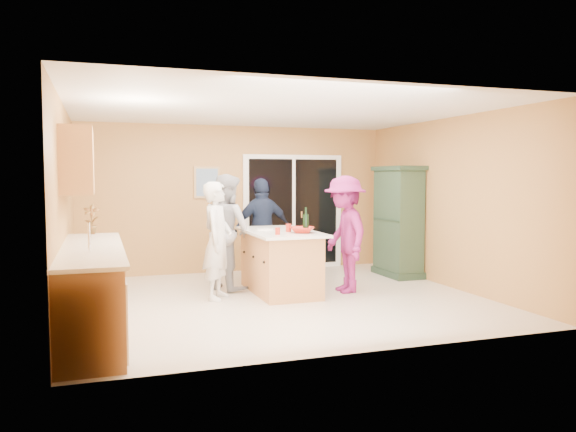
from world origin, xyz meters
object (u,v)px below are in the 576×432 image
object	(u,v)px
woman_white	(218,241)
woman_grey	(227,232)
woman_magenta	(345,234)
kitchen_island	(280,263)
green_hutch	(398,223)
woman_navy	(263,229)

from	to	relation	value
woman_white	woman_grey	bearing A→B (deg)	5.00
woman_magenta	woman_white	bearing A→B (deg)	-90.83
kitchen_island	woman_grey	size ratio (longest dim) A/B	1.00
green_hutch	woman_navy	world-z (taller)	green_hutch
kitchen_island	woman_navy	xyz separation A→B (m)	(0.03, 1.02, 0.41)
kitchen_island	green_hutch	world-z (taller)	green_hutch
kitchen_island	woman_magenta	size ratio (longest dim) A/B	1.01
woman_white	woman_magenta	xyz separation A→B (m)	(1.87, -0.12, 0.04)
green_hutch	woman_grey	distance (m)	3.03
woman_navy	woman_magenta	bearing A→B (deg)	118.19
woman_grey	woman_navy	size ratio (longest dim) A/B	1.04
kitchen_island	woman_white	world-z (taller)	woman_white
kitchen_island	woman_grey	world-z (taller)	woman_grey
woman_white	kitchen_island	bearing A→B (deg)	-53.70
kitchen_island	woman_grey	bearing A→B (deg)	143.22
kitchen_island	woman_navy	distance (m)	1.10
kitchen_island	woman_white	xyz separation A→B (m)	(-0.95, -0.15, 0.39)
kitchen_island	green_hutch	xyz separation A→B (m)	(2.34, 0.69, 0.49)
woman_white	woman_magenta	world-z (taller)	woman_magenta
woman_white	woman_grey	distance (m)	0.71
kitchen_island	woman_magenta	bearing A→B (deg)	-16.09
kitchen_island	green_hutch	distance (m)	2.49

